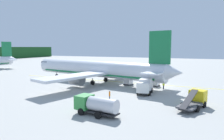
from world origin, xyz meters
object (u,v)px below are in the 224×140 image
at_px(airliner_foreground, 96,69).
at_px(crew_marshaller, 160,75).
at_px(cargo_container_near, 128,81).
at_px(crew_loader_left, 110,95).
at_px(service_truck_catering, 96,104).
at_px(cargo_container_mid, 155,82).
at_px(service_truck_baggage, 195,99).
at_px(crew_loader_right, 163,85).
at_px(service_truck_fuel, 145,85).

relative_size(airliner_foreground, crew_marshaller, 25.05).
distance_m(cargo_container_near, crew_loader_left, 14.76).
height_order(service_truck_catering, cargo_container_mid, service_truck_catering).
height_order(service_truck_baggage, crew_loader_right, service_truck_baggage).
xyz_separation_m(airliner_foreground, service_truck_baggage, (-12.22, -22.74, -2.22)).
height_order(service_truck_catering, crew_loader_left, service_truck_catering).
bearing_deg(service_truck_fuel, crew_loader_right, -25.59).
height_order(service_truck_fuel, crew_loader_left, service_truck_fuel).
xyz_separation_m(service_truck_baggage, cargo_container_near, (12.81, 14.72, -0.22)).
bearing_deg(service_truck_catering, cargo_container_mid, -7.26).
xyz_separation_m(service_truck_fuel, cargo_container_mid, (7.51, -0.25, -0.60)).
bearing_deg(cargo_container_near, crew_loader_right, -100.26).
relative_size(service_truck_baggage, service_truck_catering, 1.12).
bearing_deg(service_truck_catering, crew_marshaller, -2.21).
distance_m(cargo_container_near, crew_marshaller, 14.49).
bearing_deg(service_truck_fuel, crew_loader_left, 154.15).
height_order(cargo_container_mid, crew_loader_left, cargo_container_mid).
height_order(airliner_foreground, crew_loader_left, airliner_foreground).
distance_m(service_truck_baggage, cargo_container_near, 19.51).
bearing_deg(service_truck_fuel, service_truck_baggage, -124.23).
relative_size(airliner_foreground, crew_loader_left, 24.08).
bearing_deg(crew_loader_left, cargo_container_mid, -14.86).
relative_size(service_truck_catering, cargo_container_mid, 3.05).
distance_m(service_truck_fuel, service_truck_baggage, 10.84).
xyz_separation_m(service_truck_fuel, service_truck_baggage, (-6.10, -8.96, -0.35)).
distance_m(service_truck_fuel, service_truck_catering, 15.12).
bearing_deg(crew_loader_left, cargo_container_near, 7.48).
bearing_deg(airliner_foreground, crew_loader_left, -144.71).
xyz_separation_m(service_truck_fuel, service_truck_catering, (-14.90, 2.60, -0.12)).
bearing_deg(cargo_container_mid, cargo_container_near, 97.53).
relative_size(service_truck_fuel, cargo_container_near, 2.70).
bearing_deg(cargo_container_mid, crew_loader_left, 165.14).
bearing_deg(service_truck_baggage, crew_loader_left, 98.13).
distance_m(service_truck_fuel, cargo_container_near, 8.86).
bearing_deg(service_truck_baggage, service_truck_catering, 127.29).
height_order(service_truck_baggage, cargo_container_mid, service_truck_baggage).
relative_size(service_truck_fuel, crew_loader_right, 3.71).
distance_m(crew_loader_left, crew_loader_right, 14.59).
bearing_deg(service_truck_baggage, cargo_container_mid, 32.62).
height_order(crew_marshaller, crew_loader_right, crew_marshaller).
relative_size(service_truck_catering, cargo_container_near, 2.77).
xyz_separation_m(airliner_foreground, crew_loader_right, (-0.91, -16.28, -2.44)).
relative_size(crew_marshaller, crew_loader_left, 0.96).
bearing_deg(crew_loader_right, service_truck_fuel, 154.41).
distance_m(cargo_container_near, crew_loader_right, 8.39).
relative_size(airliner_foreground, service_truck_baggage, 6.07).
bearing_deg(crew_loader_right, airliner_foreground, 86.81).
bearing_deg(service_truck_baggage, crew_marshaller, 20.98).
bearing_deg(service_truck_catering, crew_loader_left, 10.08).
distance_m(service_truck_catering, cargo_container_mid, 22.59).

